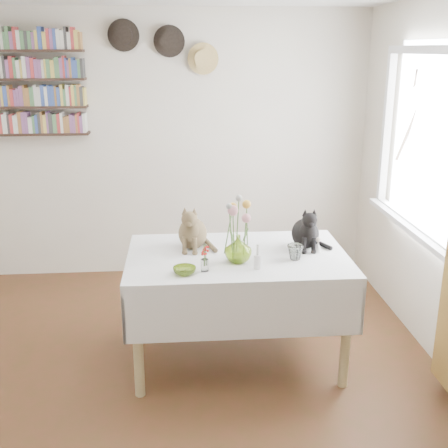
{
  "coord_description": "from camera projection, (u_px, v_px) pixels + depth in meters",
  "views": [
    {
      "loc": [
        0.22,
        -3.06,
        2.14
      ],
      "look_at": [
        0.49,
        0.4,
        1.05
      ],
      "focal_mm": 45.0,
      "sensor_mm": 36.0,
      "label": 1
    }
  ],
  "objects": [
    {
      "name": "flower_vase",
      "position": [
        238.0,
        249.0,
        3.65
      ],
      "size": [
        0.21,
        0.21,
        0.18
      ],
      "primitive_type": "imported",
      "rotation": [
        0.0,
        0.0,
        -0.2
      ],
      "color": "#AAC943",
      "rests_on": "dining_table"
    },
    {
      "name": "berry_jar",
      "position": [
        205.0,
        258.0,
        3.51
      ],
      "size": [
        0.05,
        0.05,
        0.19
      ],
      "color": "white",
      "rests_on": "dining_table"
    },
    {
      "name": "black_cat",
      "position": [
        306.0,
        226.0,
        3.91
      ],
      "size": [
        0.21,
        0.27,
        0.31
      ],
      "primitive_type": null,
      "rotation": [
        0.0,
        0.0,
        -0.0
      ],
      "color": "black",
      "rests_on": "dining_table"
    },
    {
      "name": "bookshelf_unit",
      "position": [
        28.0,
        84.0,
        4.95
      ],
      "size": [
        1.0,
        0.16,
        0.91
      ],
      "color": "#301F17",
      "rests_on": "room"
    },
    {
      "name": "wall_hats",
      "position": [
        165.0,
        45.0,
        4.97
      ],
      "size": [
        0.98,
        0.09,
        0.48
      ],
      "color": "black",
      "rests_on": "room"
    },
    {
      "name": "green_bowl",
      "position": [
        185.0,
        271.0,
        3.48
      ],
      "size": [
        0.18,
        0.18,
        0.05
      ],
      "primitive_type": "imported",
      "rotation": [
        0.0,
        0.0,
        -0.32
      ],
      "color": "#AAC943",
      "rests_on": "dining_table"
    },
    {
      "name": "porcelain_figurine",
      "position": [
        318.0,
        246.0,
        3.85
      ],
      "size": [
        0.06,
        0.06,
        0.1
      ],
      "color": "white",
      "rests_on": "dining_table"
    },
    {
      "name": "dining_table",
      "position": [
        237.0,
        281.0,
        3.87
      ],
      "size": [
        1.49,
        0.96,
        0.8
      ],
      "color": "white",
      "rests_on": "room"
    },
    {
      "name": "room",
      "position": [
        142.0,
        213.0,
        3.16
      ],
      "size": [
        4.08,
        4.58,
        2.58
      ],
      "color": "#5B2F1C",
      "rests_on": "ground"
    },
    {
      "name": "flower_bouquet",
      "position": [
        238.0,
        211.0,
        3.59
      ],
      "size": [
        0.17,
        0.12,
        0.39
      ],
      "color": "#4C7233",
      "rests_on": "flower_vase"
    },
    {
      "name": "drinking_glass",
      "position": [
        295.0,
        252.0,
        3.71
      ],
      "size": [
        0.14,
        0.14,
        0.1
      ],
      "primitive_type": "imported",
      "rotation": [
        0.0,
        0.0,
        0.29
      ],
      "color": "white",
      "rests_on": "dining_table"
    },
    {
      "name": "candlestick",
      "position": [
        258.0,
        260.0,
        3.55
      ],
      "size": [
        0.05,
        0.05,
        0.16
      ],
      "color": "white",
      "rests_on": "dining_table"
    },
    {
      "name": "window",
      "position": [
        424.0,
        157.0,
        4.02
      ],
      "size": [
        0.12,
        1.52,
        1.32
      ],
      "color": "white",
      "rests_on": "room"
    },
    {
      "name": "tabby_cat",
      "position": [
        193.0,
        225.0,
        3.9
      ],
      "size": [
        0.27,
        0.32,
        0.33
      ],
      "primitive_type": null,
      "rotation": [
        0.0,
        0.0,
        -0.19
      ],
      "color": "brown",
      "rests_on": "dining_table"
    }
  ]
}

